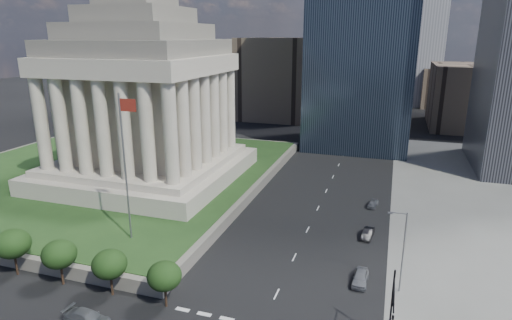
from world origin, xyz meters
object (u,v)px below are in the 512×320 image
at_px(flagpole, 126,160).
at_px(parked_sedan_mid, 368,234).
at_px(parked_sedan_far, 373,203).
at_px(parked_sedan_near, 360,277).
at_px(war_memorial, 142,77).
at_px(street_lamp_north, 402,248).
at_px(traffic_signal_ne, 392,307).
at_px(suv_grey, 88,319).

relative_size(flagpole, parked_sedan_mid, 5.04).
bearing_deg(parked_sedan_far, flagpole, -130.79).
bearing_deg(parked_sedan_near, parked_sedan_far, 92.13).
bearing_deg(parked_sedan_near, flagpole, -175.27).
height_order(parked_sedan_near, parked_sedan_mid, parked_sedan_near).
distance_m(war_memorial, parked_sedan_mid, 48.76).
bearing_deg(flagpole, parked_sedan_far, 40.80).
height_order(flagpole, parked_sedan_far, flagpole).
distance_m(parked_sedan_mid, parked_sedan_far, 12.52).
bearing_deg(parked_sedan_near, street_lamp_north, -3.30).
xyz_separation_m(street_lamp_north, parked_sedan_near, (-4.32, 0.41, -4.92)).
height_order(traffic_signal_ne, parked_sedan_far, traffic_signal_ne).
relative_size(suv_grey, parked_sedan_mid, 1.35).
bearing_deg(parked_sedan_mid, traffic_signal_ne, -75.23).
height_order(suv_grey, parked_sedan_far, suv_grey).
bearing_deg(traffic_signal_ne, flagpole, 163.29).
height_order(war_memorial, parked_sedan_mid, war_memorial).
distance_m(suv_grey, parked_sedan_far, 49.42).
xyz_separation_m(flagpole, parked_sedan_mid, (30.83, 14.09, -12.46)).
bearing_deg(parked_sedan_far, war_memorial, -168.11).
bearing_deg(traffic_signal_ne, parked_sedan_near, 106.61).
bearing_deg(street_lamp_north, parked_sedan_mid, 108.29).
height_order(traffic_signal_ne, street_lamp_north, street_lamp_north).
xyz_separation_m(traffic_signal_ne, parked_sedan_near, (-3.49, 11.71, -4.50)).
distance_m(traffic_signal_ne, parked_sedan_mid, 25.07).
relative_size(street_lamp_north, parked_sedan_far, 2.74).
distance_m(flagpole, suv_grey, 20.28).
xyz_separation_m(parked_sedan_near, parked_sedan_mid, (-0.01, 12.68, -0.09)).
bearing_deg(flagpole, parked_sedan_near, 2.62).
bearing_deg(traffic_signal_ne, parked_sedan_far, 95.42).
distance_m(traffic_signal_ne, parked_sedan_near, 13.03).
relative_size(war_memorial, parked_sedan_mid, 9.83).
height_order(flagpole, street_lamp_north, flagpole).
xyz_separation_m(traffic_signal_ne, parked_sedan_mid, (-3.50, 24.40, -4.60)).
bearing_deg(traffic_signal_ne, suv_grey, -170.28).
xyz_separation_m(parked_sedan_mid, parked_sedan_far, (0.00, 12.52, -0.03)).
bearing_deg(war_memorial, street_lamp_north, -25.92).
height_order(flagpole, parked_sedan_mid, flagpole).
bearing_deg(suv_grey, traffic_signal_ne, -75.73).
distance_m(flagpole, parked_sedan_mid, 36.12).
bearing_deg(parked_sedan_mid, street_lamp_north, -65.10).
distance_m(war_memorial, flagpole, 28.16).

